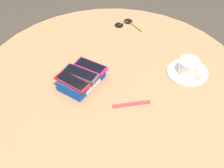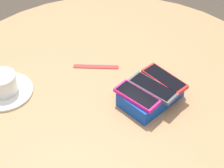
# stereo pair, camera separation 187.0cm
# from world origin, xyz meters

# --- Properties ---
(round_table) EXTENTS (1.12, 1.12, 0.77)m
(round_table) POSITION_xyz_m (0.00, 0.00, 0.68)
(round_table) COLOR #2D2D2D
(round_table) RESTS_ON ground_plane
(phone_box) EXTENTS (0.18, 0.13, 0.05)m
(phone_box) POSITION_xyz_m (-0.06, 0.11, 0.79)
(phone_box) COLOR #0F42AD
(phone_box) RESTS_ON round_table
(phone_red) EXTENTS (0.06, 0.14, 0.01)m
(phone_red) POSITION_xyz_m (-0.11, 0.11, 0.82)
(phone_red) COLOR red
(phone_red) RESTS_ON phone_box
(phone_gray) EXTENTS (0.08, 0.15, 0.01)m
(phone_gray) POSITION_xyz_m (-0.06, 0.11, 0.82)
(phone_gray) COLOR #515156
(phone_gray) RESTS_ON phone_box
(phone_magenta) EXTENTS (0.07, 0.14, 0.01)m
(phone_magenta) POSITION_xyz_m (0.00, 0.11, 0.82)
(phone_magenta) COLOR #D11975
(phone_magenta) RESTS_ON phone_box
(saucer) EXTENTS (0.17, 0.17, 0.01)m
(saucer) POSITION_xyz_m (0.26, -0.19, 0.77)
(saucer) COLOR silver
(saucer) RESTS_ON round_table
(coffee_cup) EXTENTS (0.08, 0.11, 0.06)m
(coffee_cup) POSITION_xyz_m (0.26, -0.19, 0.81)
(coffee_cup) COLOR silver
(coffee_cup) RESTS_ON saucer
(lanyard_strap) EXTENTS (0.12, 0.11, 0.00)m
(lanyard_strap) POSITION_xyz_m (-0.03, -0.11, 0.77)
(lanyard_strap) COLOR red
(lanyard_strap) RESTS_ON round_table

